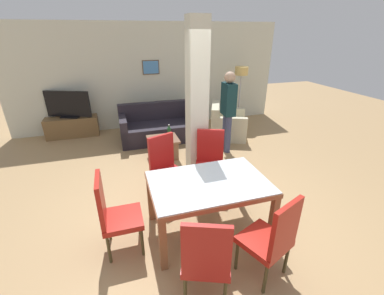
{
  "coord_description": "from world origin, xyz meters",
  "views": [
    {
      "loc": [
        -1.01,
        -2.56,
        2.49
      ],
      "look_at": [
        0.0,
        0.73,
        0.91
      ],
      "focal_mm": 24.0,
      "sensor_mm": 36.0,
      "label": 1
    }
  ],
  "objects_px": {
    "dining_chair_near_left": "(206,257)",
    "dining_chair_far_left": "(166,166)",
    "coffee_table": "(163,148)",
    "floor_lamp": "(241,76)",
    "dining_chair_far_right": "(210,160)",
    "tv_screen": "(68,105)",
    "tv_stand": "(72,127)",
    "dining_table": "(209,192)",
    "armchair": "(226,126)",
    "standing_person": "(228,107)",
    "dining_chair_head_left": "(114,212)",
    "sofa": "(158,128)",
    "dining_chair_near_right": "(272,237)",
    "bottle": "(169,132)"
  },
  "relations": [
    {
      "from": "standing_person",
      "to": "dining_table",
      "type": "bearing_deg",
      "value": 154.01
    },
    {
      "from": "dining_chair_near_left",
      "to": "standing_person",
      "type": "height_order",
      "value": "standing_person"
    },
    {
      "from": "dining_chair_head_left",
      "to": "armchair",
      "type": "bearing_deg",
      "value": 137.5
    },
    {
      "from": "coffee_table",
      "to": "dining_chair_far_right",
      "type": "bearing_deg",
      "value": -70.37
    },
    {
      "from": "dining_chair_near_right",
      "to": "standing_person",
      "type": "height_order",
      "value": "standing_person"
    },
    {
      "from": "sofa",
      "to": "coffee_table",
      "type": "bearing_deg",
      "value": 85.15
    },
    {
      "from": "sofa",
      "to": "tv_screen",
      "type": "height_order",
      "value": "tv_screen"
    },
    {
      "from": "dining_chair_near_right",
      "to": "floor_lamp",
      "type": "height_order",
      "value": "floor_lamp"
    },
    {
      "from": "dining_chair_head_left",
      "to": "coffee_table",
      "type": "distance_m",
      "value": 2.59
    },
    {
      "from": "dining_chair_near_right",
      "to": "sofa",
      "type": "height_order",
      "value": "dining_chair_near_right"
    },
    {
      "from": "bottle",
      "to": "standing_person",
      "type": "height_order",
      "value": "standing_person"
    },
    {
      "from": "armchair",
      "to": "tv_screen",
      "type": "relative_size",
      "value": 1.14
    },
    {
      "from": "bottle",
      "to": "standing_person",
      "type": "distance_m",
      "value": 1.35
    },
    {
      "from": "dining_chair_far_right",
      "to": "tv_screen",
      "type": "relative_size",
      "value": 0.98
    },
    {
      "from": "dining_chair_near_right",
      "to": "armchair",
      "type": "distance_m",
      "value": 4.15
    },
    {
      "from": "dining_chair_far_left",
      "to": "sofa",
      "type": "distance_m",
      "value": 2.52
    },
    {
      "from": "tv_screen",
      "to": "sofa",
      "type": "bearing_deg",
      "value": -179.75
    },
    {
      "from": "standing_person",
      "to": "dining_chair_head_left",
      "type": "bearing_deg",
      "value": 136.14
    },
    {
      "from": "dining_chair_far_right",
      "to": "tv_screen",
      "type": "bearing_deg",
      "value": -31.32
    },
    {
      "from": "dining_chair_head_left",
      "to": "floor_lamp",
      "type": "height_order",
      "value": "floor_lamp"
    },
    {
      "from": "dining_chair_head_left",
      "to": "sofa",
      "type": "relative_size",
      "value": 0.57
    },
    {
      "from": "tv_stand",
      "to": "tv_screen",
      "type": "distance_m",
      "value": 0.57
    },
    {
      "from": "sofa",
      "to": "floor_lamp",
      "type": "height_order",
      "value": "floor_lamp"
    },
    {
      "from": "dining_chair_far_left",
      "to": "armchair",
      "type": "distance_m",
      "value": 2.94
    },
    {
      "from": "armchair",
      "to": "coffee_table",
      "type": "xyz_separation_m",
      "value": [
        -1.77,
        -0.71,
        -0.06
      ]
    },
    {
      "from": "dining_chair_far_right",
      "to": "tv_stand",
      "type": "bearing_deg",
      "value": -31.32
    },
    {
      "from": "bottle",
      "to": "floor_lamp",
      "type": "distance_m",
      "value": 2.86
    },
    {
      "from": "sofa",
      "to": "standing_person",
      "type": "distance_m",
      "value": 1.89
    },
    {
      "from": "dining_chair_far_right",
      "to": "tv_stand",
      "type": "relative_size",
      "value": 0.83
    },
    {
      "from": "dining_chair_near_left",
      "to": "dining_chair_far_left",
      "type": "bearing_deg",
      "value": 111.66
    },
    {
      "from": "floor_lamp",
      "to": "dining_table",
      "type": "bearing_deg",
      "value": -121.37
    },
    {
      "from": "floor_lamp",
      "to": "dining_chair_near_right",
      "type": "bearing_deg",
      "value": -112.75
    },
    {
      "from": "dining_table",
      "to": "tv_screen",
      "type": "distance_m",
      "value": 4.71
    },
    {
      "from": "floor_lamp",
      "to": "tv_screen",
      "type": "bearing_deg",
      "value": 175.75
    },
    {
      "from": "dining_chair_far_left",
      "to": "tv_stand",
      "type": "xyz_separation_m",
      "value": [
        -1.75,
        3.29,
        -0.31
      ]
    },
    {
      "from": "coffee_table",
      "to": "floor_lamp",
      "type": "relative_size",
      "value": 0.39
    },
    {
      "from": "dining_chair_head_left",
      "to": "sofa",
      "type": "bearing_deg",
      "value": 161.79
    },
    {
      "from": "dining_chair_near_left",
      "to": "armchair",
      "type": "bearing_deg",
      "value": 85.04
    },
    {
      "from": "coffee_table",
      "to": "tv_stand",
      "type": "distance_m",
      "value": 2.71
    },
    {
      "from": "dining_chair_far_right",
      "to": "floor_lamp",
      "type": "height_order",
      "value": "floor_lamp"
    },
    {
      "from": "tv_stand",
      "to": "dining_chair_near_left",
      "type": "bearing_deg",
      "value": -71.15
    },
    {
      "from": "coffee_table",
      "to": "tv_screen",
      "type": "bearing_deg",
      "value": 136.76
    },
    {
      "from": "dining_chair_head_left",
      "to": "armchair",
      "type": "xyz_separation_m",
      "value": [
        2.8,
        3.06,
        -0.27
      ]
    },
    {
      "from": "tv_stand",
      "to": "tv_screen",
      "type": "xyz_separation_m",
      "value": [
        0.0,
        0.0,
        0.57
      ]
    },
    {
      "from": "dining_chair_far_right",
      "to": "dining_table",
      "type": "bearing_deg",
      "value": 90.0
    },
    {
      "from": "dining_table",
      "to": "dining_chair_near_right",
      "type": "bearing_deg",
      "value": -67.4
    },
    {
      "from": "dining_chair_head_left",
      "to": "dining_chair_far_left",
      "type": "relative_size",
      "value": 1.0
    },
    {
      "from": "dining_chair_far_right",
      "to": "floor_lamp",
      "type": "relative_size",
      "value": 0.65
    },
    {
      "from": "tv_screen",
      "to": "standing_person",
      "type": "xyz_separation_m",
      "value": [
        3.39,
        -1.94,
        0.18
      ]
    },
    {
      "from": "floor_lamp",
      "to": "standing_person",
      "type": "distance_m",
      "value": 1.97
    }
  ]
}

